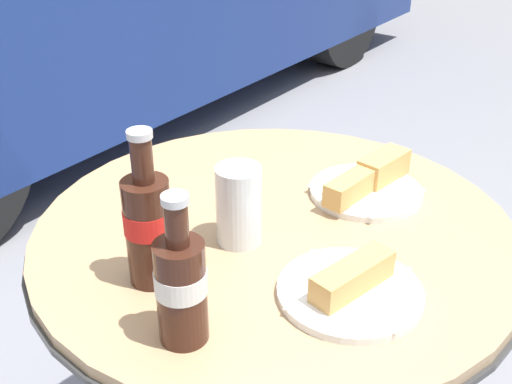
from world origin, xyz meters
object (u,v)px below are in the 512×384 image
at_px(drinking_glass, 239,208).
at_px(lunch_plate_far, 351,287).
at_px(cola_bottle_left, 181,285).
at_px(bistro_table, 274,284).
at_px(cola_bottle_right, 148,225).
at_px(lunch_plate_near, 368,184).

xyz_separation_m(drinking_glass, lunch_plate_far, (-0.02, -0.21, -0.04)).
bearing_deg(cola_bottle_left, lunch_plate_far, -33.11).
xyz_separation_m(bistro_table, cola_bottle_left, (-0.29, -0.06, 0.20)).
distance_m(drinking_glass, lunch_plate_far, 0.22).
height_order(bistro_table, drinking_glass, drinking_glass).
relative_size(cola_bottle_right, lunch_plate_near, 1.10).
bearing_deg(cola_bottle_right, lunch_plate_near, -17.69).
height_order(drinking_glass, lunch_plate_far, drinking_glass).
bearing_deg(bistro_table, cola_bottle_right, 165.07).
height_order(cola_bottle_right, lunch_plate_far, cola_bottle_right).
xyz_separation_m(cola_bottle_right, drinking_glass, (0.15, -0.04, -0.03)).
xyz_separation_m(cola_bottle_left, lunch_plate_near, (0.47, -0.01, -0.06)).
bearing_deg(lunch_plate_near, lunch_plate_far, -156.47).
bearing_deg(lunch_plate_far, cola_bottle_left, 146.89).
bearing_deg(lunch_plate_near, drinking_glass, 160.26).
distance_m(cola_bottle_left, lunch_plate_far, 0.25).
relative_size(cola_bottle_right, lunch_plate_far, 1.14).
bearing_deg(drinking_glass, lunch_plate_far, -95.09).
height_order(bistro_table, lunch_plate_near, lunch_plate_near).
bearing_deg(drinking_glass, cola_bottle_left, -159.73).
relative_size(cola_bottle_left, lunch_plate_near, 0.98).
distance_m(lunch_plate_near, lunch_plate_far, 0.30).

